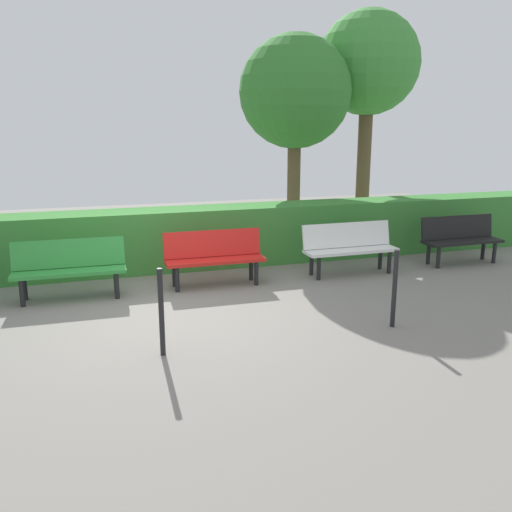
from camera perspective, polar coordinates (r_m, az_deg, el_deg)
ground_plane at (r=7.63m, az=-9.29°, el=-5.55°), size 20.21×20.21×0.00m
bench_black at (r=10.55m, az=20.77°, el=1.87°), size 1.50×0.45×0.86m
bench_white at (r=9.30m, az=9.82°, el=1.08°), size 1.62×0.48×0.86m
bench_red at (r=8.55m, az=-4.44°, el=0.09°), size 1.56×0.48×0.86m
bench_green at (r=8.33m, az=-19.11°, el=-1.02°), size 1.60×0.49×0.86m
hedge_row at (r=9.71m, az=-5.47°, el=2.02°), size 16.21×0.79×1.05m
tree_near at (r=12.74m, az=11.78°, el=19.08°), size 2.24×2.24×4.90m
tree_mid at (r=11.64m, az=4.16°, el=16.79°), size 2.32×2.32×4.29m
railing_post_mid at (r=6.97m, az=14.42°, el=-3.39°), size 0.06×0.06×1.00m
railing_post_far at (r=6.03m, az=-9.97°, el=-5.89°), size 0.06×0.06×1.00m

